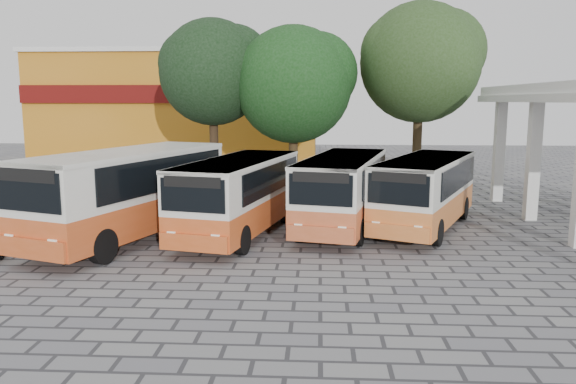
# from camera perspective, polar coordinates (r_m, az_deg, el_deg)

# --- Properties ---
(ground) EXTENTS (90.00, 90.00, 0.00)m
(ground) POSITION_cam_1_polar(r_m,az_deg,el_deg) (17.29, 5.37, -6.76)
(ground) COLOR slate
(ground) RESTS_ON ground
(shophouse_block) EXTENTS (20.40, 10.40, 8.30)m
(shophouse_block) POSITION_cam_1_polar(r_m,az_deg,el_deg) (43.83, -10.53, 8.33)
(shophouse_block) COLOR #B56D14
(shophouse_block) RESTS_ON ground
(bus_far_left) EXTENTS (5.25, 9.11, 3.08)m
(bus_far_left) POSITION_cam_1_polar(r_m,az_deg,el_deg) (19.98, -15.86, 0.33)
(bus_far_left) COLOR #BF4A1C
(bus_far_left) RESTS_ON ground
(bus_centre_left) EXTENTS (3.89, 7.94, 2.72)m
(bus_centre_left) POSITION_cam_1_polar(r_m,az_deg,el_deg) (19.96, -4.99, 0.05)
(bus_centre_left) COLOR #C84E1C
(bus_centre_left) RESTS_ON ground
(bus_centre_right) EXTENTS (3.90, 7.91, 2.71)m
(bus_centre_right) POSITION_cam_1_polar(r_m,az_deg,el_deg) (21.02, 5.58, 0.49)
(bus_centre_right) COLOR #BF552B
(bus_centre_right) RESTS_ON ground
(bus_far_right) EXTENTS (5.04, 7.93, 2.66)m
(bus_far_right) POSITION_cam_1_polar(r_m,az_deg,el_deg) (21.52, 13.85, 0.39)
(bus_far_right) COLOR orange
(bus_far_right) RESTS_ON ground
(tree_left) EXTENTS (6.01, 5.73, 9.14)m
(tree_left) POSITION_cam_1_polar(r_m,az_deg,el_deg) (31.28, -7.53, 12.30)
(tree_left) COLOR #3C2A19
(tree_left) RESTS_ON ground
(tree_middle) EXTENTS (6.48, 6.17, 8.68)m
(tree_middle) POSITION_cam_1_polar(r_m,az_deg,el_deg) (30.17, 0.71, 11.23)
(tree_middle) COLOR #46331C
(tree_middle) RESTS_ON ground
(tree_right) EXTENTS (6.80, 6.47, 10.03)m
(tree_right) POSITION_cam_1_polar(r_m,az_deg,el_deg) (31.94, 13.42, 13.04)
(tree_right) COLOR #43331E
(tree_right) RESTS_ON ground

